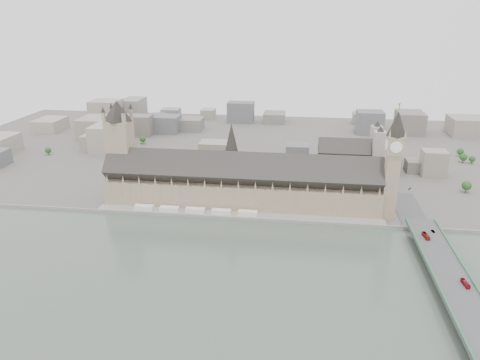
# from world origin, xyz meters

# --- Properties ---
(ground) EXTENTS (900.00, 900.00, 0.00)m
(ground) POSITION_xyz_m (0.00, 0.00, 0.00)
(ground) COLOR #595651
(ground) RESTS_ON ground
(river_thames) EXTENTS (600.00, 600.00, 0.00)m
(river_thames) POSITION_xyz_m (0.00, -165.00, 0.00)
(river_thames) COLOR #4C5A4F
(river_thames) RESTS_ON ground
(embankment_wall) EXTENTS (600.00, 1.50, 3.00)m
(embankment_wall) POSITION_xyz_m (0.00, -15.00, 1.50)
(embankment_wall) COLOR gray
(embankment_wall) RESTS_ON ground
(river_terrace) EXTENTS (270.00, 15.00, 2.00)m
(river_terrace) POSITION_xyz_m (0.00, -7.50, 1.00)
(river_terrace) COLOR gray
(river_terrace) RESTS_ON ground
(terrace_tents) EXTENTS (118.00, 7.00, 4.00)m
(terrace_tents) POSITION_xyz_m (-40.00, -7.00, 4.00)
(terrace_tents) COLOR white
(terrace_tents) RESTS_ON river_terrace
(palace_of_westminster) EXTENTS (265.00, 40.73, 55.44)m
(palace_of_westminster) POSITION_xyz_m (0.00, 19.70, 22.71)
(palace_of_westminster) COLOR tan
(palace_of_westminster) RESTS_ON ground
(elizabeth_tower) EXTENTS (17.00, 17.00, 107.50)m
(elizabeth_tower) POSITION_xyz_m (138.00, 8.00, 58.09)
(elizabeth_tower) COLOR tan
(elizabeth_tower) RESTS_ON ground
(victoria_tower) EXTENTS (30.00, 30.00, 100.00)m
(victoria_tower) POSITION_xyz_m (-122.00, 26.00, 55.20)
(victoria_tower) COLOR tan
(victoria_tower) RESTS_ON ground
(central_tower) EXTENTS (13.00, 13.00, 48.00)m
(central_tower) POSITION_xyz_m (-10.00, 26.00, 57.92)
(central_tower) COLOR gray
(central_tower) RESTS_ON ground
(westminster_bridge) EXTENTS (25.00, 325.00, 10.25)m
(westminster_bridge) POSITION_xyz_m (162.00, -87.50, 5.12)
(westminster_bridge) COLOR #474749
(westminster_bridge) RESTS_ON ground
(bridge_parapets) EXTENTS (25.00, 235.00, 1.15)m
(bridge_parapets) POSITION_xyz_m (162.00, -132.00, 10.82)
(bridge_parapets) COLOR #3A6A4B
(bridge_parapets) RESTS_ON westminster_bridge
(westminster_abbey) EXTENTS (68.00, 36.00, 64.00)m
(westminster_abbey) POSITION_xyz_m (110.92, 95.00, 25.08)
(westminster_abbey) COLOR #A39E92
(westminster_abbey) RESTS_ON ground
(city_skyline_inland) EXTENTS (720.00, 360.00, 38.00)m
(city_skyline_inland) POSITION_xyz_m (0.00, 245.00, 19.00)
(city_skyline_inland) COLOR gray
(city_skyline_inland) RESTS_ON ground
(park_trees) EXTENTS (110.00, 30.00, 15.00)m
(park_trees) POSITION_xyz_m (-10.00, 60.00, 7.50)
(park_trees) COLOR #1A4A1B
(park_trees) RESTS_ON ground
(red_bus_north) EXTENTS (4.26, 11.93, 3.25)m
(red_bus_north) POSITION_xyz_m (158.16, -50.56, 11.87)
(red_bus_north) COLOR maroon
(red_bus_north) RESTS_ON westminster_bridge
(red_bus_south) EXTENTS (3.48, 10.64, 2.91)m
(red_bus_south) POSITION_xyz_m (167.47, -119.22, 11.70)
(red_bus_south) COLOR maroon
(red_bus_south) RESTS_ON westminster_bridge
(car_silver) EXTENTS (2.61, 4.51, 1.40)m
(car_silver) POSITION_xyz_m (166.59, -39.15, 10.95)
(car_silver) COLOR gray
(car_silver) RESTS_ON westminster_bridge
(car_approach) EXTENTS (4.06, 5.53, 1.49)m
(car_approach) POSITION_xyz_m (167.59, 60.00, 10.99)
(car_approach) COLOR gray
(car_approach) RESTS_ON westminster_bridge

